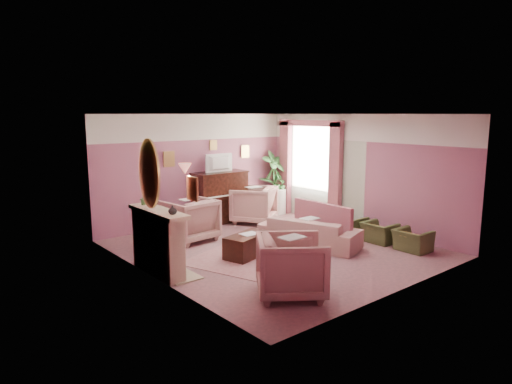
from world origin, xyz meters
TOP-DOWN VIEW (x-y plane):
  - floor at (0.00, 0.00)m, footprint 5.50×6.00m
  - ceiling at (0.00, 0.00)m, footprint 5.50×6.00m
  - wall_back at (0.00, 3.00)m, footprint 5.50×0.02m
  - wall_front at (0.00, -3.00)m, footprint 5.50×0.02m
  - wall_left at (-2.75, 0.00)m, footprint 0.02×6.00m
  - wall_right at (2.75, 0.00)m, footprint 0.02×6.00m
  - picture_rail_band at (0.00, 2.99)m, footprint 5.50×0.01m
  - stripe_panel at (2.73, 1.30)m, footprint 0.01×3.00m
  - fireplace_surround at (-2.59, 0.20)m, footprint 0.30×1.40m
  - fireplace_inset at (-2.49, 0.20)m, footprint 0.18×0.72m
  - fire_ember at (-2.45, 0.20)m, footprint 0.06×0.54m
  - mantel_shelf at (-2.56, 0.20)m, footprint 0.40×1.55m
  - hearth at (-2.39, 0.20)m, footprint 0.55×1.50m
  - mirror_frame at (-2.70, 0.20)m, footprint 0.04×0.72m
  - mirror_glass at (-2.67, 0.20)m, footprint 0.01×0.60m
  - sconce_shade at (-2.62, -0.85)m, footprint 0.20×0.20m
  - piano at (0.50, 2.68)m, footprint 1.40×0.60m
  - piano_keyshelf at (0.50, 2.33)m, footprint 1.30×0.12m
  - piano_keys at (0.50, 2.33)m, footprint 1.20×0.08m
  - piano_top at (0.50, 2.68)m, footprint 1.45×0.65m
  - television at (0.50, 2.63)m, footprint 0.80×0.12m
  - print_back_left at (-0.80, 2.96)m, footprint 0.30×0.03m
  - print_back_right at (1.55, 2.96)m, footprint 0.26×0.03m
  - print_back_mid at (0.50, 2.96)m, footprint 0.22×0.03m
  - print_left_wall at (-2.71, -1.20)m, footprint 0.03×0.28m
  - window_blind at (2.70, 1.55)m, footprint 0.03×1.40m
  - curtain_left at (2.62, 0.63)m, footprint 0.16×0.34m
  - curtain_right at (2.62, 2.47)m, footprint 0.16×0.34m
  - pelmet at (2.62, 1.55)m, footprint 0.16×2.20m
  - mantel_plant at (-2.55, 0.75)m, footprint 0.16×0.16m
  - mantel_vase at (-2.55, -0.30)m, footprint 0.16×0.16m
  - area_rug at (-0.63, -0.01)m, footprint 2.95×2.52m
  - coffee_table at (-0.76, -0.05)m, footprint 1.10×0.76m
  - table_paper at (-0.71, -0.05)m, footprint 0.35×0.28m
  - sofa at (0.69, -0.34)m, footprint 0.71×2.14m
  - sofa_throw at (1.09, -0.34)m, footprint 0.11×1.62m
  - floral_armchair_left at (-1.05, 1.67)m, footprint 1.01×1.01m
  - floral_armchair_right at (1.14, 2.08)m, footprint 1.01×1.01m
  - floral_armchair_front at (-1.47, -2.03)m, footprint 1.01×1.01m
  - olive_chair_a at (2.10, -1.93)m, footprint 0.48×0.69m
  - olive_chair_b at (2.10, -1.11)m, footprint 0.48×0.69m
  - olive_chair_c at (2.10, -0.29)m, footprint 0.48×0.69m
  - olive_chair_d at (2.10, 0.53)m, footprint 0.48×0.69m
  - side_table at (2.33, 2.52)m, footprint 0.52×0.52m
  - side_plant_big at (2.33, 2.52)m, footprint 0.30×0.30m
  - side_plant_small at (2.45, 2.42)m, footprint 0.16×0.16m
  - palm_pot at (2.35, 2.67)m, footprint 0.34×0.34m
  - palm_plant at (2.35, 2.67)m, footprint 0.76×0.76m

SIDE VIEW (x-z plane):
  - floor at x=0.00m, z-range -0.01..0.01m
  - area_rug at x=-0.63m, z-range 0.00..0.01m
  - hearth at x=-2.39m, z-range 0.00..0.02m
  - palm_pot at x=2.35m, z-range 0.00..0.34m
  - fire_ember at x=-2.45m, z-range 0.17..0.27m
  - coffee_table at x=-0.76m, z-range 0.00..0.45m
  - olive_chair_a at x=2.10m, z-range 0.00..0.60m
  - olive_chair_b at x=2.10m, z-range 0.00..0.60m
  - olive_chair_c at x=2.10m, z-range 0.00..0.60m
  - olive_chair_d at x=2.10m, z-range 0.00..0.60m
  - side_table at x=2.33m, z-range 0.00..0.70m
  - fireplace_inset at x=-2.49m, z-range 0.06..0.74m
  - sofa at x=0.69m, z-range 0.00..0.86m
  - table_paper at x=-0.71m, z-range 0.45..0.46m
  - floral_armchair_left at x=-1.05m, z-range 0.00..1.06m
  - floral_armchair_right at x=1.14m, z-range 0.00..1.06m
  - floral_armchair_front at x=-1.47m, z-range 0.00..1.06m
  - fireplace_surround at x=-2.59m, z-range 0.00..1.10m
  - sofa_throw at x=1.09m, z-range 0.30..0.90m
  - piano at x=0.50m, z-range 0.00..1.30m
  - piano_keyshelf at x=0.50m, z-range 0.69..0.75m
  - piano_keys at x=0.50m, z-range 0.75..0.77m
  - side_plant_small at x=2.45m, z-range 0.70..0.98m
  - side_plant_big at x=2.33m, z-range 0.70..1.04m
  - palm_plant at x=2.35m, z-range 0.34..1.78m
  - stripe_panel at x=2.73m, z-range 0.00..2.15m
  - mantel_shelf at x=-2.56m, z-range 1.09..1.16m
  - mantel_vase at x=-2.55m, z-range 1.15..1.31m
  - mantel_plant at x=-2.55m, z-range 1.15..1.43m
  - curtain_left at x=2.62m, z-range 0.00..2.60m
  - curtain_right at x=2.62m, z-range 0.00..2.60m
  - piano_top at x=0.50m, z-range 1.29..1.33m
  - wall_back at x=0.00m, z-range 0.00..2.80m
  - wall_front at x=0.00m, z-range 0.00..2.80m
  - wall_left at x=-2.75m, z-range 0.00..2.80m
  - wall_right at x=2.75m, z-range 0.00..2.80m
  - television at x=0.50m, z-range 1.36..1.84m
  - window_blind at x=2.70m, z-range 0.80..2.60m
  - print_back_left at x=-0.80m, z-range 1.53..1.91m
  - print_left_wall at x=-2.71m, z-range 1.54..1.90m
  - print_back_right at x=1.55m, z-range 1.61..1.95m
  - mirror_frame at x=-2.70m, z-range 1.20..2.40m
  - mirror_glass at x=-2.67m, z-range 1.27..2.33m
  - sconce_shade at x=-2.62m, z-range 1.90..2.06m
  - print_back_mid at x=0.50m, z-range 1.87..2.13m
  - picture_rail_band at x=0.00m, z-range 2.15..2.80m
  - pelmet at x=2.62m, z-range 2.48..2.64m
  - ceiling at x=0.00m, z-range 2.79..2.80m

